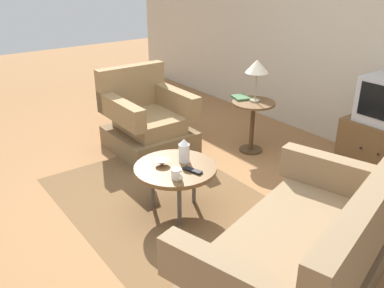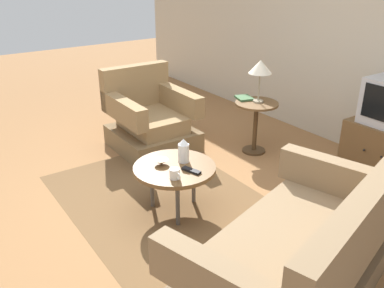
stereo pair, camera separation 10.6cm
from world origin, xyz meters
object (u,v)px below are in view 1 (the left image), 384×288
Objects in this scene: bowl at (162,162)px; book at (241,97)px; armchair at (147,122)px; coffee_table at (175,170)px; vase at (184,151)px; side_table at (253,116)px; tv_remote_dark at (193,170)px; tv_stand at (382,148)px; mug at (177,174)px; table_lamp at (257,67)px; couch at (303,255)px.

bowl is 1.61m from book.
coffee_table is at bearing 69.37° from armchair.
vase is 0.91× the size of book.
armchair is at bearing -132.20° from side_table.
bowl is at bearing 10.84° from tv_remote_dark.
tv_remote_dark is at bearing -102.71° from tv_stand.
coffee_table is 0.23m from mug.
vase is 1.46m from book.
coffee_table is 1.66m from table_lamp.
armchair is 1.30× the size of coffee_table.
couch is 2.57× the size of coffee_table.
armchair reaches higher than coffee_table.
armchair is at bearing 157.65° from mug.
bowl is 0.29m from tv_remote_dark.
mug reaches higher than tv_stand.
armchair is 1.59m from tv_remote_dark.
tv_stand is at bearing 73.60° from coffee_table.
vase is 1.20× the size of tv_remote_dark.
book is at bearing -74.29° from tv_remote_dark.
tv_stand is 1.59m from book.
armchair is 1.41m from bowl.
vase is at bearing -108.01° from tv_stand.
bowl is 0.54× the size of book.
side_table is at bearing 106.16° from bowl.
table_lamp is 2.18× the size of vase.
mug is at bearing 80.39° from tv_remote_dark.
side_table is 3.33× the size of tv_remote_dark.
tv_remote_dark is (0.26, 0.14, -0.01)m from bowl.
table_lamp is at bearing 106.16° from bowl.
couch is at bearing -36.16° from table_lamp.
tv_stand is at bearing -120.09° from tv_remote_dark.
vase is at bearing -44.92° from book.
side_table is 4.65× the size of bowl.
armchair is at bearing 65.44° from couch.
table_lamp reaches higher than mug.
tv_remote_dark is (-1.14, -0.05, 0.16)m from couch.
book is (-0.87, 1.34, 0.16)m from tv_remote_dark.
armchair reaches higher than mug.
couch reaches higher than vase.
tv_remote_dark is at bearing -63.34° from table_lamp.
couch is 2.38m from table_lamp.
mug is (0.72, -1.57, -0.50)m from table_lamp.
couch is 7.65× the size of book.
tv_stand is at bearing 71.99° from vase.
table_lamp reaches higher than bowl.
bowl is (-0.28, 0.04, -0.02)m from mug.
book is (-0.71, 1.40, 0.21)m from coffee_table.
bowl is (-0.09, -0.08, 0.06)m from coffee_table.
table_lamp is at bearing 110.70° from vase.
couch is at bearing 81.56° from armchair.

